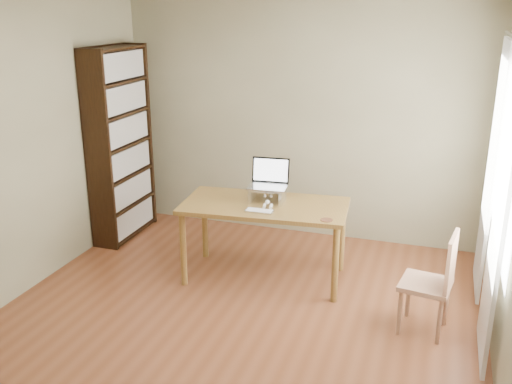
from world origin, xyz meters
name	(u,v)px	position (x,y,z in m)	size (l,w,h in m)	color
room	(229,177)	(0.03, 0.01, 1.30)	(4.04, 4.54, 2.64)	brown
bookshelf	(120,144)	(-1.83, 1.55, 1.05)	(0.30, 0.90, 2.10)	black
curtains	(496,188)	(1.92, 0.80, 1.17)	(0.03, 1.90, 2.25)	silver
desk	(265,213)	(-0.01, 1.01, 0.66)	(1.58, 0.90, 0.75)	brown
laptop_stand	(267,193)	(-0.01, 1.09, 0.83)	(0.32, 0.25, 0.13)	silver
laptop	(270,179)	(-0.01, 1.15, 0.95)	(0.38, 0.33, 0.25)	silver
keyboard	(259,211)	(0.01, 0.79, 0.76)	(0.25, 0.11, 0.02)	silver
coaster	(327,220)	(0.62, 0.78, 0.75)	(0.11, 0.11, 0.01)	brown
cat	(271,195)	(0.02, 1.12, 0.81)	(0.23, 0.47, 0.13)	#484038
chair	(435,280)	(1.55, 0.53, 0.46)	(0.43, 0.43, 0.86)	#AB795D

